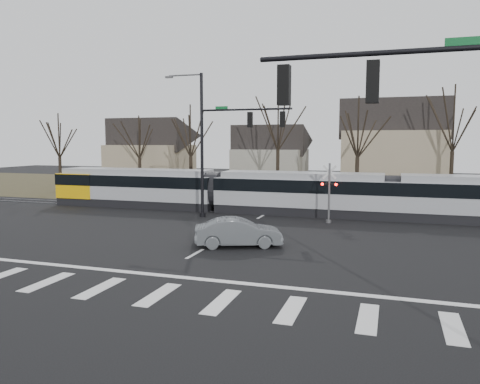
% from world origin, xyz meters
% --- Properties ---
extents(ground, '(140.00, 140.00, 0.00)m').
position_xyz_m(ground, '(0.00, 0.00, 0.00)').
color(ground, black).
extents(grass_verge, '(140.00, 28.00, 0.01)m').
position_xyz_m(grass_verge, '(0.00, 32.00, 0.01)').
color(grass_verge, '#38331E').
rests_on(grass_verge, ground).
extents(crosswalk, '(27.00, 2.60, 0.01)m').
position_xyz_m(crosswalk, '(0.00, -4.00, 0.01)').
color(crosswalk, silver).
rests_on(crosswalk, ground).
extents(stop_line, '(28.00, 0.35, 0.01)m').
position_xyz_m(stop_line, '(0.00, -1.80, 0.01)').
color(stop_line, silver).
rests_on(stop_line, ground).
extents(lane_dashes, '(0.18, 30.00, 0.01)m').
position_xyz_m(lane_dashes, '(0.00, 16.00, 0.01)').
color(lane_dashes, silver).
rests_on(lane_dashes, ground).
extents(rail_pair, '(90.00, 1.52, 0.06)m').
position_xyz_m(rail_pair, '(0.00, 15.80, 0.03)').
color(rail_pair, '#59595E').
rests_on(rail_pair, ground).
extents(tram, '(41.36, 3.07, 3.14)m').
position_xyz_m(tram, '(2.34, 16.00, 1.71)').
color(tram, gray).
rests_on(tram, ground).
extents(sedan, '(4.69, 5.59, 1.48)m').
position_xyz_m(sedan, '(1.48, 4.20, 0.74)').
color(sedan, '#585D61').
rests_on(sedan, ground).
extents(signal_pole_near_right, '(6.72, 0.44, 8.00)m').
position_xyz_m(signal_pole_near_right, '(10.11, -6.00, 5.17)').
color(signal_pole_near_right, black).
rests_on(signal_pole_near_right, ground).
extents(signal_pole_far, '(9.28, 0.44, 10.20)m').
position_xyz_m(signal_pole_far, '(-2.41, 12.50, 5.70)').
color(signal_pole_far, black).
rests_on(signal_pole_far, ground).
extents(rail_crossing_signal, '(1.08, 0.36, 4.00)m').
position_xyz_m(rail_crossing_signal, '(5.00, 12.79, 1.89)').
color(rail_crossing_signal, '#59595B').
rests_on(rail_crossing_signal, ground).
extents(tree_row, '(59.20, 7.20, 10.00)m').
position_xyz_m(tree_row, '(2.00, 26.00, 5.00)').
color(tree_row, black).
rests_on(tree_row, ground).
extents(house_a, '(9.72, 8.64, 8.60)m').
position_xyz_m(house_a, '(-20.00, 34.00, 4.46)').
color(house_a, gray).
rests_on(house_a, ground).
extents(house_b, '(8.64, 7.56, 7.65)m').
position_xyz_m(house_b, '(-5.00, 36.00, 3.97)').
color(house_b, gray).
rests_on(house_b, ground).
extents(house_c, '(10.80, 8.64, 10.10)m').
position_xyz_m(house_c, '(9.00, 33.00, 5.23)').
color(house_c, gray).
rests_on(house_c, ground).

